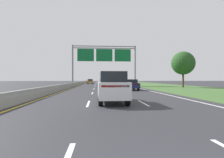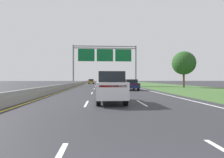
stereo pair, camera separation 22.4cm
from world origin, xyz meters
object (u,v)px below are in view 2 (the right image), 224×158
at_px(car_gold_left_lane_sedan, 91,81).
at_px(car_white_centre_lane_suv, 110,87).
at_px(pickup_truck_grey, 117,81).
at_px(car_red_centre_lane_sedan, 104,82).
at_px(overhead_sign_gantry, 105,57).
at_px(roadside_tree_mid, 184,63).
at_px(car_silver_right_lane_sedan, 113,81).
at_px(car_navy_right_lane_sedan, 131,84).

relative_size(car_gold_left_lane_sedan, car_white_centre_lane_suv, 0.94).
height_order(pickup_truck_grey, car_red_centre_lane_sedan, pickup_truck_grey).
height_order(overhead_sign_gantry, car_gold_left_lane_sedan, overhead_sign_gantry).
relative_size(car_white_centre_lane_suv, roadside_tree_mid, 0.69).
xyz_separation_m(overhead_sign_gantry, car_white_centre_lane_suv, (-0.54, -30.36, -5.68)).
distance_m(car_gold_left_lane_sedan, roadside_tree_mid, 33.47).
relative_size(car_silver_right_lane_sedan, car_navy_right_lane_sedan, 0.99).
xyz_separation_m(car_white_centre_lane_suv, roadside_tree_mid, (15.29, 21.22, 3.55)).
xyz_separation_m(car_silver_right_lane_sedan, car_white_centre_lane_suv, (-3.76, -49.83, 0.28)).
bearing_deg(car_white_centre_lane_suv, car_red_centre_lane_sedan, -1.30).
relative_size(overhead_sign_gantry, car_navy_right_lane_sedan, 3.39).
bearing_deg(roadside_tree_mid, car_white_centre_lane_suv, -125.79).
bearing_deg(car_gold_left_lane_sedan, car_red_centre_lane_sedan, -165.01).
distance_m(car_gold_left_lane_sedan, car_white_centre_lane_suv, 48.79).
height_order(overhead_sign_gantry, car_white_centre_lane_suv, overhead_sign_gantry).
height_order(car_navy_right_lane_sedan, roadside_tree_mid, roadside_tree_mid).
bearing_deg(car_navy_right_lane_sedan, car_red_centre_lane_sedan, 9.39).
relative_size(pickup_truck_grey, car_white_centre_lane_suv, 1.16).
xyz_separation_m(pickup_truck_grey, car_white_centre_lane_suv, (-3.95, -34.80, 0.02)).
bearing_deg(car_red_centre_lane_sedan, car_gold_left_lane_sedan, 12.81).
distance_m(car_silver_right_lane_sedan, roadside_tree_mid, 31.09).
relative_size(car_silver_right_lane_sedan, car_gold_left_lane_sedan, 0.99).
relative_size(pickup_truck_grey, car_silver_right_lane_sedan, 1.24).
distance_m(pickup_truck_grey, roadside_tree_mid, 18.06).
bearing_deg(car_navy_right_lane_sedan, pickup_truck_grey, -1.55).
xyz_separation_m(overhead_sign_gantry, car_gold_left_lane_sedan, (-4.02, 18.31, -5.96)).
relative_size(car_silver_right_lane_sedan, car_red_centre_lane_sedan, 1.00).
relative_size(car_gold_left_lane_sedan, car_red_centre_lane_sedan, 1.01).
bearing_deg(roadside_tree_mid, pickup_truck_grey, 129.85).
relative_size(pickup_truck_grey, car_gold_left_lane_sedan, 1.22).
distance_m(pickup_truck_grey, car_white_centre_lane_suv, 35.03).
distance_m(pickup_truck_grey, car_gold_left_lane_sedan, 15.72).
distance_m(car_white_centre_lane_suv, roadside_tree_mid, 26.39).
distance_m(overhead_sign_gantry, car_navy_right_lane_sedan, 17.67).
height_order(pickup_truck_grey, car_white_centre_lane_suv, pickup_truck_grey).
relative_size(overhead_sign_gantry, car_red_centre_lane_sedan, 3.41).
bearing_deg(car_silver_right_lane_sedan, car_white_centre_lane_suv, 175.67).
height_order(car_white_centre_lane_suv, car_red_centre_lane_sedan, car_white_centre_lane_suv).
bearing_deg(car_red_centre_lane_sedan, roadside_tree_mid, -126.76).
bearing_deg(car_gold_left_lane_sedan, pickup_truck_grey, -150.15).
bearing_deg(roadside_tree_mid, car_red_centre_lane_sedan, 143.75).
distance_m(overhead_sign_gantry, pickup_truck_grey, 7.99).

